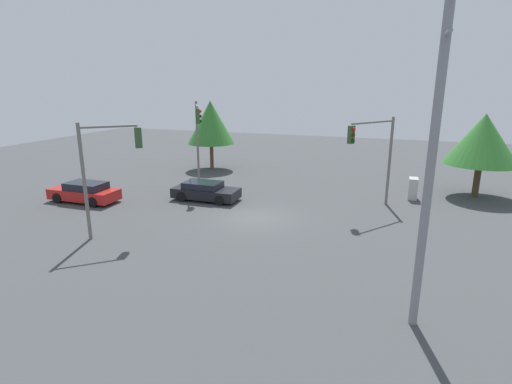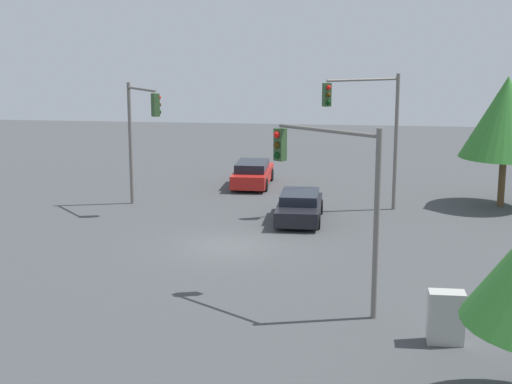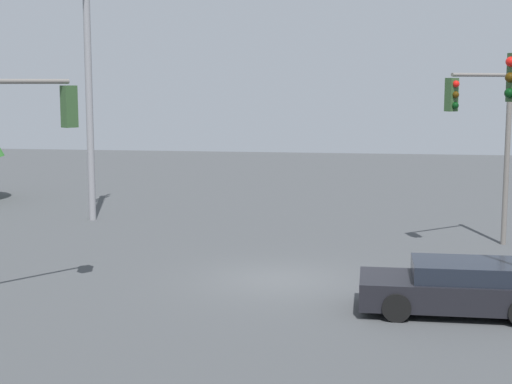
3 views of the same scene
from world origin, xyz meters
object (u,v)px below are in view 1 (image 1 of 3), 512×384
object	(u,v)px
traffic_signal_cross	(375,147)
sedan_red	(85,192)
traffic_signal_main	(107,160)
sedan_dark	(205,191)
electrical_cabinet	(413,189)
traffic_signal_aux	(198,130)

from	to	relation	value
traffic_signal_cross	sedan_red	bearing A→B (deg)	-39.29
sedan_red	traffic_signal_main	size ratio (longest dim) A/B	0.79
traffic_signal_main	sedan_dark	bearing A→B (deg)	36.99
sedan_red	traffic_signal_cross	world-z (taller)	traffic_signal_cross
sedan_red	electrical_cabinet	bearing A→B (deg)	-69.03
traffic_signal_cross	traffic_signal_aux	world-z (taller)	traffic_signal_aux
sedan_red	sedan_dark	xyz separation A→B (m)	(3.11, -7.59, -0.04)
traffic_signal_aux	electrical_cabinet	xyz separation A→B (m)	(1.93, -15.60, -3.71)
sedan_dark	traffic_signal_cross	distance (m)	11.60
sedan_red	traffic_signal_main	xyz separation A→B (m)	(-4.62, -6.00, 3.40)
sedan_dark	traffic_signal_aux	xyz separation A→B (m)	(3.08, 2.02, 3.82)
electrical_cabinet	traffic_signal_cross	bearing A→B (deg)	141.11
sedan_dark	electrical_cabinet	bearing A→B (deg)	110.20
traffic_signal_cross	electrical_cabinet	size ratio (longest dim) A/B	3.88
sedan_dark	traffic_signal_main	bearing A→B (deg)	-11.63
traffic_signal_aux	electrical_cabinet	distance (m)	16.15
sedan_red	sedan_dark	bearing A→B (deg)	-67.69
traffic_signal_main	electrical_cabinet	size ratio (longest dim) A/B	4.02
sedan_red	sedan_dark	distance (m)	8.20
traffic_signal_cross	electrical_cabinet	distance (m)	5.30
electrical_cabinet	sedan_dark	bearing A→B (deg)	110.20
sedan_dark	traffic_signal_aux	size ratio (longest dim) A/B	0.70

